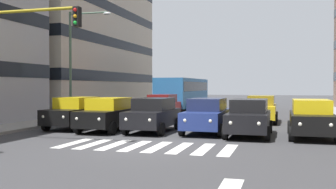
{
  "coord_description": "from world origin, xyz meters",
  "views": [
    {
      "loc": [
        -5.03,
        14.24,
        2.33
      ],
      "look_at": [
        0.21,
        -3.72,
        1.93
      ],
      "focal_mm": 41.96,
      "sensor_mm": 36.0,
      "label": 1
    }
  ],
  "objects": [
    {
      "name": "car_0",
      "position": [
        -6.3,
        -4.5,
        0.89
      ],
      "size": [
        2.02,
        4.44,
        1.72
      ],
      "color": "black",
      "rests_on": "ground_plane"
    },
    {
      "name": "street_lamp_right",
      "position": [
        7.88,
        -8.75,
        4.48
      ],
      "size": [
        3.02,
        0.28,
        7.05
      ],
      "color": "#4C6B56",
      "rests_on": "sidewalk_right"
    },
    {
      "name": "car_5",
      "position": [
        5.9,
        -5.05,
        0.89
      ],
      "size": [
        2.02,
        4.44,
        1.72
      ],
      "color": "black",
      "rests_on": "ground_plane"
    },
    {
      "name": "car_row2_1",
      "position": [
        3.42,
        -13.13,
        0.89
      ],
      "size": [
        2.02,
        4.44,
        1.72
      ],
      "color": "maroon",
      "rests_on": "ground_plane"
    },
    {
      "name": "ground_plane",
      "position": [
        0.0,
        0.0,
        0.0
      ],
      "size": [
        180.0,
        180.0,
        0.0
      ],
      "primitive_type": "plane",
      "color": "#38383A"
    },
    {
      "name": "car_2",
      "position": [
        -1.44,
        -4.94,
        0.89
      ],
      "size": [
        2.02,
        4.44,
        1.72
      ],
      "color": "navy",
      "rests_on": "ground_plane"
    },
    {
      "name": "traffic_light_gantry",
      "position": [
        5.86,
        0.92,
        3.76
      ],
      "size": [
        5.14,
        0.36,
        5.5
      ],
      "color": "#AD991E",
      "rests_on": "ground_plane"
    },
    {
      "name": "car_1",
      "position": [
        -3.55,
        -4.32,
        0.89
      ],
      "size": [
        2.02,
        4.44,
        1.72
      ],
      "color": "black",
      "rests_on": "ground_plane"
    },
    {
      "name": "crosswalk_markings",
      "position": [
        0.0,
        0.0,
        0.0
      ],
      "size": [
        6.75,
        2.8,
        0.01
      ],
      "color": "silver",
      "rests_on": "ground_plane"
    },
    {
      "name": "car_row2_0",
      "position": [
        -3.74,
        -11.47,
        0.89
      ],
      "size": [
        2.02,
        4.44,
        1.72
      ],
      "color": "gold",
      "rests_on": "ground_plane"
    },
    {
      "name": "car_3",
      "position": [
        1.27,
        -4.66,
        0.89
      ],
      "size": [
        2.02,
        4.44,
        1.72
      ],
      "color": "black",
      "rests_on": "ground_plane"
    },
    {
      "name": "car_4",
      "position": [
        3.66,
        -4.42,
        0.89
      ],
      "size": [
        2.02,
        4.44,
        1.72
      ],
      "color": "black",
      "rests_on": "ground_plane"
    },
    {
      "name": "bus_behind_traffic",
      "position": [
        3.66,
        -20.61,
        1.86
      ],
      "size": [
        2.78,
        10.5,
        3.0
      ],
      "color": "#286BAD",
      "rests_on": "ground_plane"
    }
  ]
}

